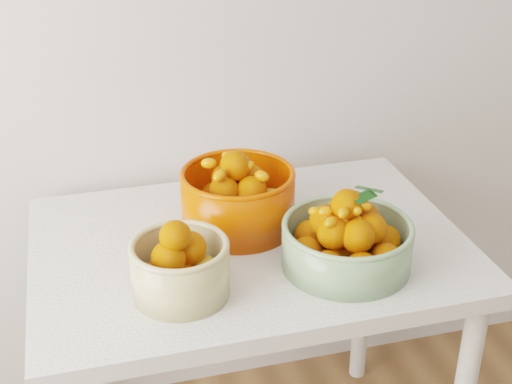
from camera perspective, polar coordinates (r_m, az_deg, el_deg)
table at (r=1.72m, az=-0.50°, el=-6.65°), size 1.00×0.70×0.75m
bowl_cream at (r=1.46m, az=-6.11°, el=-5.93°), size 0.22×0.22×0.17m
bowl_green at (r=1.56m, az=7.28°, el=-3.83°), size 0.35×0.35×0.18m
bowl_orange at (r=1.69m, az=-1.46°, el=-0.42°), size 0.35×0.35×0.20m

